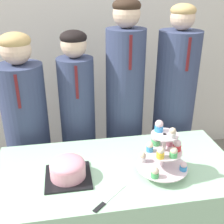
{
  "coord_description": "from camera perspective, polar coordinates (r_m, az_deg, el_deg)",
  "views": [
    {
      "loc": [
        -0.25,
        -0.95,
        1.71
      ],
      "look_at": [
        -0.02,
        0.36,
        1.1
      ],
      "focal_mm": 45.0,
      "sensor_mm": 36.0,
      "label": 1
    }
  ],
  "objects": [
    {
      "name": "wall_back",
      "position": [
        2.73,
        -4.75,
        17.08
      ],
      "size": [
        9.0,
        0.06,
        2.7
      ],
      "color": "silver",
      "rests_on": "ground_plane"
    },
    {
      "name": "student_3",
      "position": [
        2.23,
        12.18,
        -1.34
      ],
      "size": [
        0.3,
        0.31,
        1.59
      ],
      "color": "#384266",
      "rests_on": "ground_plane"
    },
    {
      "name": "cupcake_stand",
      "position": [
        1.51,
        10.33,
        -7.88
      ],
      "size": [
        0.27,
        0.27,
        0.31
      ],
      "color": "silver",
      "rests_on": "table"
    },
    {
      "name": "student_1",
      "position": [
        2.11,
        -6.78,
        -4.17
      ],
      "size": [
        0.25,
        0.25,
        1.44
      ],
      "color": "#384266",
      "rests_on": "ground_plane"
    },
    {
      "name": "student_0",
      "position": [
        2.13,
        -16.6,
        -5.2
      ],
      "size": [
        0.31,
        0.31,
        1.44
      ],
      "color": "#384266",
      "rests_on": "ground_plane"
    },
    {
      "name": "round_cake",
      "position": [
        1.51,
        -8.99,
        -11.24
      ],
      "size": [
        0.24,
        0.24,
        0.12
      ],
      "color": "black",
      "rests_on": "table"
    },
    {
      "name": "student_2",
      "position": [
        2.11,
        2.53,
        -1.31
      ],
      "size": [
        0.27,
        0.28,
        1.63
      ],
      "color": "#384266",
      "rests_on": "ground_plane"
    },
    {
      "name": "cake_knife",
      "position": [
        1.39,
        -1.4,
        -17.87
      ],
      "size": [
        0.19,
        0.17,
        0.01
      ],
      "rotation": [
        0.0,
        0.0,
        0.74
      ],
      "color": "silver",
      "rests_on": "table"
    },
    {
      "name": "table",
      "position": [
        1.86,
        0.91,
        -20.83
      ],
      "size": [
        1.35,
        0.66,
        0.77
      ],
      "color": "#A8DBB2",
      "rests_on": "ground_plane"
    }
  ]
}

